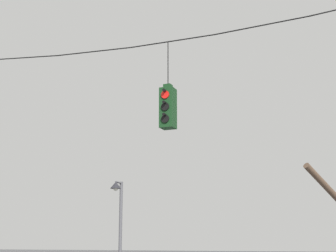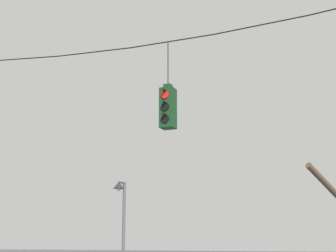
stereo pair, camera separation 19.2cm
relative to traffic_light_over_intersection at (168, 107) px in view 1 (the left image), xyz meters
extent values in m
cylinder|color=black|center=(-4.38, 0.01, 1.89)|extent=(2.24, 0.03, 0.22)
cylinder|color=black|center=(-2.14, 0.01, 1.75)|extent=(2.24, 0.03, 0.12)
cylinder|color=black|center=(0.10, 0.01, 1.71)|extent=(2.24, 0.03, 0.03)
cylinder|color=black|center=(2.34, 0.01, 1.75)|extent=(2.24, 0.03, 0.12)
cube|color=#143819|center=(0.00, 0.01, -0.02)|extent=(0.34, 0.34, 1.00)
cube|color=#143819|center=(0.00, 0.01, 0.53)|extent=(0.19, 0.19, 0.10)
cylinder|color=black|center=(0.00, 0.01, 1.14)|extent=(0.02, 0.02, 1.12)
cylinder|color=red|center=(0.00, -0.18, 0.28)|extent=(0.20, 0.03, 0.20)
cylinder|color=black|center=(0.00, -0.22, 0.37)|extent=(0.07, 0.12, 0.07)
cylinder|color=black|center=(0.00, -0.18, -0.02)|extent=(0.20, 0.03, 0.20)
cylinder|color=black|center=(0.00, -0.22, 0.07)|extent=(0.07, 0.12, 0.07)
cylinder|color=black|center=(0.00, -0.18, -0.32)|extent=(0.20, 0.03, 0.20)
cylinder|color=black|center=(0.00, -0.22, -0.23)|extent=(0.07, 0.12, 0.07)
cylinder|color=#515156|center=(-4.39, 6.14, -3.10)|extent=(0.12, 0.12, 4.23)
cylinder|color=#515156|center=(-4.39, 5.91, -1.03)|extent=(0.07, 0.45, 0.07)
cone|color=#232328|center=(-4.39, 5.68, -1.16)|extent=(0.41, 0.41, 0.25)
sphere|color=silver|center=(-4.39, 5.68, -1.28)|extent=(0.18, 0.18, 0.18)
cylinder|color=brown|center=(3.40, 5.14, -1.89)|extent=(1.57, 2.61, 1.85)
camera|label=1|loc=(4.56, -11.22, -3.19)|focal=55.00mm
camera|label=2|loc=(4.73, -11.15, -3.19)|focal=55.00mm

